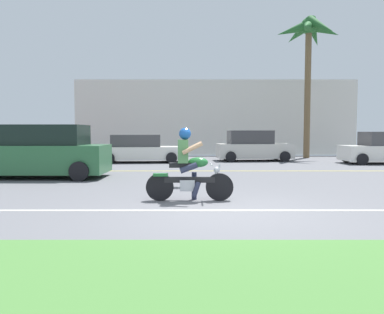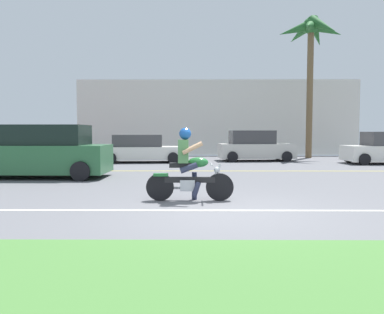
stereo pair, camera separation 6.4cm
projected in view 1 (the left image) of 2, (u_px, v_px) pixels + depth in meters
The scene contains 12 objects.
ground at pixel (215, 190), 10.68m from camera, with size 56.00×30.00×0.04m, color slate.
grass_median at pixel (259, 300), 3.59m from camera, with size 56.00×3.80×0.06m, color #477A38.
lane_line_near at pixel (223, 210), 7.82m from camera, with size 50.40×0.12×0.01m, color silver.
lane_line_far at pixel (208, 171), 15.66m from camera, with size 50.40×0.12×0.01m, color yellow.
motorcyclist at pixel (189, 170), 8.88m from camera, with size 2.02×0.66×1.69m.
suv_nearby at pixel (39, 152), 13.36m from camera, with size 4.86×2.15×1.83m.
parked_car_0 at pixel (47, 147), 20.92m from camera, with size 4.21×2.07×1.62m.
parked_car_1 at pixel (140, 149), 20.09m from camera, with size 4.43×2.22×1.44m.
parked_car_2 at pixel (254, 147), 21.14m from camera, with size 4.15×2.15×1.66m.
parked_car_3 at pixel (383, 149), 19.29m from camera, with size 3.85×2.03×1.59m.
palm_tree_0 at pixel (310, 38), 23.08m from camera, with size 3.99×3.91×8.62m.
building_far at pixel (215, 118), 28.47m from camera, with size 19.43×4.00×5.17m, color beige.
Camera 1 is at (-0.62, -7.60, 1.60)m, focal length 36.04 mm.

